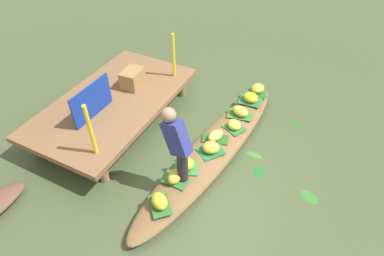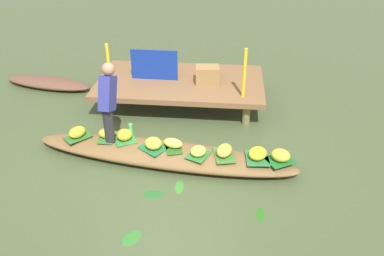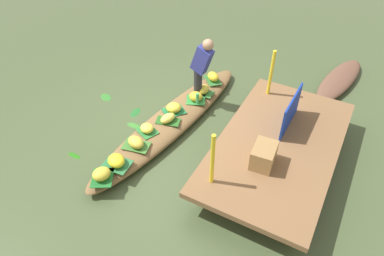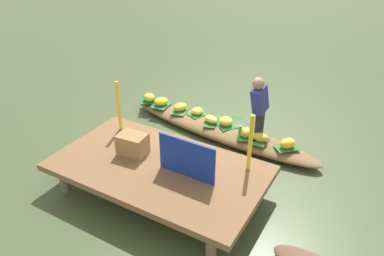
# 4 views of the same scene
# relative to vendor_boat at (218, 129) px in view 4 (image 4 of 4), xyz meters

# --- Properties ---
(canal_water) EXTENTS (40.00, 40.00, 0.00)m
(canal_water) POSITION_rel_vendor_boat_xyz_m (0.00, 0.00, -0.12)
(canal_water) COLOR #445232
(canal_water) RESTS_ON ground
(dock_platform) EXTENTS (3.20, 1.80, 0.49)m
(dock_platform) POSITION_rel_vendor_boat_xyz_m (0.03, 2.01, 0.31)
(dock_platform) COLOR brown
(dock_platform) RESTS_ON ground
(vendor_boat) EXTENTS (4.24, 1.23, 0.24)m
(vendor_boat) POSITION_rel_vendor_boat_xyz_m (0.00, 0.00, 0.00)
(vendor_boat) COLOR brown
(vendor_boat) RESTS_ON ground
(leaf_mat_0) EXTENTS (0.40, 0.43, 0.01)m
(leaf_mat_0) POSITION_rel_vendor_boat_xyz_m (0.56, -0.15, 0.13)
(leaf_mat_0) COLOR #2B7233
(leaf_mat_0) RESTS_ON vendor_boat
(banana_bunch_0) EXTENTS (0.32, 0.33, 0.14)m
(banana_bunch_0) POSITION_rel_vendor_boat_xyz_m (0.56, -0.15, 0.20)
(banana_bunch_0) COLOR #F9E049
(banana_bunch_0) RESTS_ON vendor_boat
(leaf_mat_1) EXTENTS (0.37, 0.49, 0.01)m
(leaf_mat_1) POSITION_rel_vendor_boat_xyz_m (0.95, -0.11, 0.13)
(leaf_mat_1) COLOR #3C712E
(leaf_mat_1) RESTS_ON vendor_boat
(banana_bunch_1) EXTENTS (0.31, 0.37, 0.16)m
(banana_bunch_1) POSITION_rel_vendor_boat_xyz_m (0.95, -0.11, 0.21)
(banana_bunch_1) COLOR gold
(banana_bunch_1) RESTS_ON vendor_boat
(leaf_mat_2) EXTENTS (0.37, 0.45, 0.01)m
(leaf_mat_2) POSITION_rel_vendor_boat_xyz_m (1.44, -0.14, 0.13)
(leaf_mat_2) COLOR #2A6E3C
(leaf_mat_2) RESTS_ON vendor_boat
(banana_bunch_2) EXTENTS (0.36, 0.39, 0.16)m
(banana_bunch_2) POSITION_rel_vendor_boat_xyz_m (1.44, -0.14, 0.21)
(banana_bunch_2) COLOR yellow
(banana_bunch_2) RESTS_ON vendor_boat
(leaf_mat_3) EXTENTS (0.45, 0.46, 0.01)m
(leaf_mat_3) POSITION_rel_vendor_boat_xyz_m (-0.64, 0.17, 0.13)
(leaf_mat_3) COLOR #31863A
(leaf_mat_3) RESTS_ON vendor_boat
(banana_bunch_3) EXTENTS (0.26, 0.26, 0.17)m
(banana_bunch_3) POSITION_rel_vendor_boat_xyz_m (-0.64, 0.17, 0.21)
(banana_bunch_3) COLOR gold
(banana_bunch_3) RESTS_ON vendor_boat
(leaf_mat_4) EXTENTS (0.25, 0.39, 0.01)m
(leaf_mat_4) POSITION_rel_vendor_boat_xyz_m (-0.93, 0.20, 0.13)
(leaf_mat_4) COLOR #327132
(leaf_mat_4) RESTS_ON vendor_boat
(banana_bunch_4) EXTENTS (0.29, 0.20, 0.16)m
(banana_bunch_4) POSITION_rel_vendor_boat_xyz_m (-0.93, 0.20, 0.20)
(banana_bunch_4) COLOR gold
(banana_bunch_4) RESTS_ON vendor_boat
(leaf_mat_5) EXTENTS (0.51, 0.49, 0.01)m
(leaf_mat_5) POSITION_rel_vendor_boat_xyz_m (-0.14, -0.03, 0.13)
(leaf_mat_5) COLOR #206E39
(leaf_mat_5) RESTS_ON vendor_boat
(banana_bunch_5) EXTENTS (0.37, 0.37, 0.17)m
(banana_bunch_5) POSITION_rel_vendor_boat_xyz_m (-0.14, -0.03, 0.21)
(banana_bunch_5) COLOR yellow
(banana_bunch_5) RESTS_ON vendor_boat
(leaf_mat_6) EXTENTS (0.47, 0.47, 0.01)m
(leaf_mat_6) POSITION_rel_vendor_boat_xyz_m (-1.41, 0.17, 0.13)
(leaf_mat_6) COLOR #2E6C2D
(leaf_mat_6) RESTS_ON vendor_boat
(banana_bunch_6) EXTENTS (0.33, 0.35, 0.17)m
(banana_bunch_6) POSITION_rel_vendor_boat_xyz_m (-1.41, 0.17, 0.21)
(banana_bunch_6) COLOR yellow
(banana_bunch_6) RESTS_ON vendor_boat
(leaf_mat_7) EXTENTS (0.35, 0.48, 0.01)m
(leaf_mat_7) POSITION_rel_vendor_boat_xyz_m (0.16, 0.03, 0.13)
(leaf_mat_7) COLOR #265A1F
(leaf_mat_7) RESTS_ON vendor_boat
(banana_bunch_7) EXTENTS (0.35, 0.27, 0.14)m
(banana_bunch_7) POSITION_rel_vendor_boat_xyz_m (0.16, 0.03, 0.20)
(banana_bunch_7) COLOR #EADA55
(banana_bunch_7) RESTS_ON vendor_boat
(leaf_mat_8) EXTENTS (0.50, 0.47, 0.01)m
(leaf_mat_8) POSITION_rel_vendor_boat_xyz_m (1.77, -0.17, 0.13)
(leaf_mat_8) COLOR #1D6828
(leaf_mat_8) RESTS_ON vendor_boat
(banana_bunch_8) EXTENTS (0.36, 0.34, 0.18)m
(banana_bunch_8) POSITION_rel_vendor_boat_xyz_m (1.77, -0.17, 0.21)
(banana_bunch_8) COLOR gold
(banana_bunch_8) RESTS_ON vendor_boat
(vendor_person) EXTENTS (0.23, 0.45, 1.24)m
(vendor_person) POSITION_rel_vendor_boat_xyz_m (-0.84, 0.18, 0.82)
(vendor_person) COLOR #28282D
(vendor_person) RESTS_ON vendor_boat
(water_bottle) EXTENTS (0.07, 0.07, 0.24)m
(water_bottle) POSITION_rel_vendor_boat_xyz_m (-0.55, 0.25, 0.24)
(water_bottle) COLOR #49BB5D
(water_bottle) RESTS_ON vendor_boat
(market_banner) EXTENTS (0.90, 0.04, 0.59)m
(market_banner) POSITION_rel_vendor_boat_xyz_m (-0.47, 2.01, 0.66)
(market_banner) COLOR #143198
(market_banner) RESTS_ON dock_platform
(railing_post_west) EXTENTS (0.06, 0.06, 0.89)m
(railing_post_west) POSITION_rel_vendor_boat_xyz_m (-1.17, 1.41, 0.82)
(railing_post_west) COLOR yellow
(railing_post_west) RESTS_ON dock_platform
(railing_post_east) EXTENTS (0.06, 0.06, 0.89)m
(railing_post_east) POSITION_rel_vendor_boat_xyz_m (1.23, 1.41, 0.82)
(railing_post_east) COLOR yellow
(railing_post_east) RESTS_ON dock_platform
(produce_crate) EXTENTS (0.47, 0.36, 0.33)m
(produce_crate) POSITION_rel_vendor_boat_xyz_m (0.55, 1.93, 0.54)
(produce_crate) COLOR #997344
(produce_crate) RESTS_ON dock_platform
(drifting_plant_0) EXTENTS (0.13, 0.30, 0.01)m
(drifting_plant_0) POSITION_rel_vendor_boat_xyz_m (0.33, -0.63, -0.12)
(drifting_plant_0) COLOR #377F2C
(drifting_plant_0) RESTS_ON ground
(drifting_plant_1) EXTENTS (0.30, 0.35, 0.01)m
(drifting_plant_1) POSITION_rel_vendor_boat_xyz_m (-0.12, -1.66, -0.12)
(drifting_plant_1) COLOR #30752B
(drifting_plant_1) RESTS_ON ground
(drifting_plant_2) EXTENTS (0.11, 0.27, 0.01)m
(drifting_plant_2) POSITION_rel_vendor_boat_xyz_m (1.46, -1.08, -0.12)
(drifting_plant_2) COLOR #246A15
(drifting_plant_2) RESTS_ON ground
(drifting_plant_3) EXTENTS (0.32, 0.20, 0.01)m
(drifting_plant_3) POSITION_rel_vendor_boat_xyz_m (-0.01, -0.83, -0.12)
(drifting_plant_3) COLOR #226428
(drifting_plant_3) RESTS_ON ground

